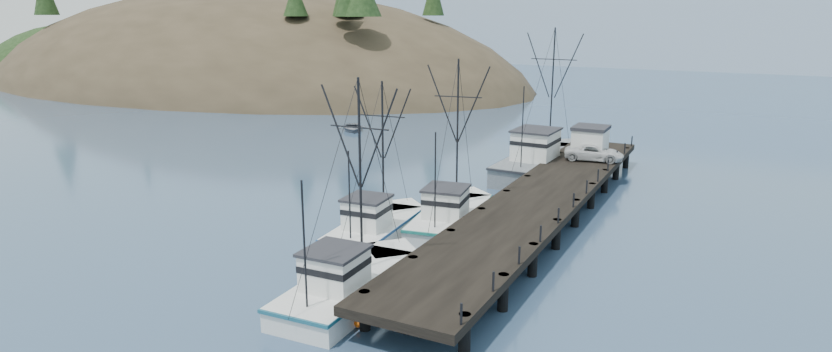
{
  "coord_description": "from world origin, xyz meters",
  "views": [
    {
      "loc": [
        26.69,
        -28.21,
        14.99
      ],
      "look_at": [
        4.33,
        15.04,
        2.5
      ],
      "focal_mm": 28.0,
      "sensor_mm": 36.0,
      "label": 1
    }
  ],
  "objects_px": {
    "pier": "(540,199)",
    "pickup_truck": "(594,153)",
    "trawler_far": "(452,215)",
    "trawler_near": "(352,283)",
    "pier_shed": "(590,141)",
    "motorboat": "(352,130)",
    "trawler_mid": "(378,226)",
    "work_vessel": "(543,161)"
  },
  "relations": [
    {
      "from": "motorboat",
      "to": "pier_shed",
      "type": "bearing_deg",
      "value": -52.92
    },
    {
      "from": "trawler_near",
      "to": "motorboat",
      "type": "height_order",
      "value": "trawler_near"
    },
    {
      "from": "trawler_mid",
      "to": "motorboat",
      "type": "relative_size",
      "value": 2.14
    },
    {
      "from": "pier",
      "to": "trawler_mid",
      "type": "relative_size",
      "value": 4.02
    },
    {
      "from": "trawler_far",
      "to": "pier_shed",
      "type": "relative_size",
      "value": 3.78
    },
    {
      "from": "trawler_far",
      "to": "motorboat",
      "type": "distance_m",
      "value": 39.44
    },
    {
      "from": "trawler_near",
      "to": "motorboat",
      "type": "distance_m",
      "value": 50.04
    },
    {
      "from": "work_vessel",
      "to": "pickup_truck",
      "type": "xyz_separation_m",
      "value": [
        4.91,
        -1.08,
        1.48
      ]
    },
    {
      "from": "pickup_truck",
      "to": "pier",
      "type": "bearing_deg",
      "value": 167.58
    },
    {
      "from": "trawler_far",
      "to": "motorboat",
      "type": "xyz_separation_m",
      "value": [
        -26.96,
        28.77,
        -0.82
      ]
    },
    {
      "from": "work_vessel",
      "to": "pickup_truck",
      "type": "distance_m",
      "value": 5.24
    },
    {
      "from": "pier_shed",
      "to": "pickup_truck",
      "type": "relative_size",
      "value": 0.63
    },
    {
      "from": "motorboat",
      "to": "trawler_mid",
      "type": "bearing_deg",
      "value": -90.01
    },
    {
      "from": "trawler_far",
      "to": "pickup_truck",
      "type": "height_order",
      "value": "trawler_far"
    },
    {
      "from": "trawler_near",
      "to": "pickup_truck",
      "type": "height_order",
      "value": "trawler_near"
    },
    {
      "from": "trawler_near",
      "to": "trawler_far",
      "type": "height_order",
      "value": "trawler_far"
    },
    {
      "from": "pier",
      "to": "pier_shed",
      "type": "bearing_deg",
      "value": 89.26
    },
    {
      "from": "trawler_mid",
      "to": "pier_shed",
      "type": "xyz_separation_m",
      "value": [
        8.88,
        23.03,
        2.6
      ]
    },
    {
      "from": "pier",
      "to": "motorboat",
      "type": "bearing_deg",
      "value": 142.32
    },
    {
      "from": "trawler_near",
      "to": "trawler_far",
      "type": "xyz_separation_m",
      "value": [
        -0.13,
        13.3,
        0.0
      ]
    },
    {
      "from": "trawler_near",
      "to": "pier_shed",
      "type": "xyz_separation_m",
      "value": [
        5.33,
        31.69,
        2.6
      ]
    },
    {
      "from": "trawler_far",
      "to": "pier_shed",
      "type": "xyz_separation_m",
      "value": [
        5.45,
        18.39,
        2.6
      ]
    },
    {
      "from": "pier",
      "to": "trawler_far",
      "type": "relative_size",
      "value": 3.64
    },
    {
      "from": "trawler_near",
      "to": "pier_shed",
      "type": "distance_m",
      "value": 32.24
    },
    {
      "from": "pickup_truck",
      "to": "trawler_near",
      "type": "bearing_deg",
      "value": 160.29
    },
    {
      "from": "trawler_near",
      "to": "trawler_mid",
      "type": "xyz_separation_m",
      "value": [
        -3.56,
        8.67,
        -0.0
      ]
    },
    {
      "from": "trawler_near",
      "to": "pickup_truck",
      "type": "bearing_deg",
      "value": 78.63
    },
    {
      "from": "pier_shed",
      "to": "trawler_near",
      "type": "bearing_deg",
      "value": -99.54
    },
    {
      "from": "trawler_near",
      "to": "pier_shed",
      "type": "relative_size",
      "value": 3.76
    },
    {
      "from": "work_vessel",
      "to": "pickup_truck",
      "type": "height_order",
      "value": "work_vessel"
    },
    {
      "from": "work_vessel",
      "to": "pier_shed",
      "type": "height_order",
      "value": "work_vessel"
    },
    {
      "from": "pier_shed",
      "to": "motorboat",
      "type": "bearing_deg",
      "value": 162.26
    },
    {
      "from": "pickup_truck",
      "to": "motorboat",
      "type": "relative_size",
      "value": 1.0
    },
    {
      "from": "pier",
      "to": "trawler_near",
      "type": "xyz_separation_m",
      "value": [
        -5.14,
        -17.17,
        -0.87
      ]
    },
    {
      "from": "pier",
      "to": "motorboat",
      "type": "relative_size",
      "value": 8.61
    },
    {
      "from": "pier",
      "to": "pickup_truck",
      "type": "bearing_deg",
      "value": 85.92
    },
    {
      "from": "pickup_truck",
      "to": "trawler_far",
      "type": "bearing_deg",
      "value": 151.51
    },
    {
      "from": "pickup_truck",
      "to": "motorboat",
      "type": "xyz_separation_m",
      "value": [
        -33.16,
        11.88,
        -2.71
      ]
    },
    {
      "from": "pier",
      "to": "trawler_far",
      "type": "bearing_deg",
      "value": -143.68
    },
    {
      "from": "trawler_mid",
      "to": "motorboat",
      "type": "xyz_separation_m",
      "value": [
        -23.53,
        33.4,
        -0.82
      ]
    },
    {
      "from": "trawler_mid",
      "to": "pier_shed",
      "type": "distance_m",
      "value": 24.82
    },
    {
      "from": "trawler_mid",
      "to": "trawler_far",
      "type": "xyz_separation_m",
      "value": [
        3.43,
        4.63,
        0.0
      ]
    }
  ]
}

